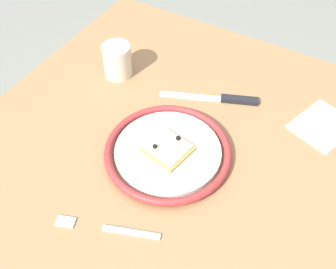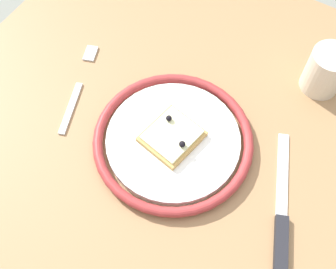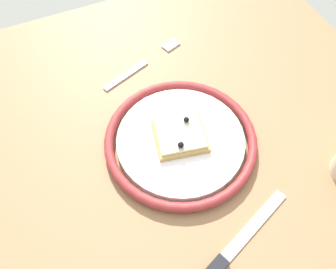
# 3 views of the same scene
# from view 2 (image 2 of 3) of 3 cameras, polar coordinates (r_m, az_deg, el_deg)

# --- Properties ---
(ground_plane) EXTENTS (6.00, 6.00, 0.00)m
(ground_plane) POSITION_cam_2_polar(r_m,az_deg,el_deg) (1.39, 1.09, -15.56)
(ground_plane) COLOR gray
(dining_table) EXTENTS (0.93, 0.91, 0.71)m
(dining_table) POSITION_cam_2_polar(r_m,az_deg,el_deg) (0.79, 1.86, -5.03)
(dining_table) COLOR #936D47
(dining_table) RESTS_ON ground_plane
(plate) EXTENTS (0.27, 0.27, 0.02)m
(plate) POSITION_cam_2_polar(r_m,az_deg,el_deg) (0.72, 0.69, -0.77)
(plate) COLOR white
(plate) RESTS_ON dining_table
(pizza_slice_near) EXTENTS (0.10, 0.10, 0.03)m
(pizza_slice_near) POSITION_cam_2_polar(r_m,az_deg,el_deg) (0.70, 0.54, -0.18)
(pizza_slice_near) COLOR tan
(pizza_slice_near) RESTS_ON plate
(knife) EXTENTS (0.11, 0.23, 0.01)m
(knife) POSITION_cam_2_polar(r_m,az_deg,el_deg) (0.69, 15.07, -11.60)
(knife) COLOR silver
(knife) RESTS_ON dining_table
(fork) EXTENTS (0.08, 0.19, 0.00)m
(fork) POSITION_cam_2_polar(r_m,az_deg,el_deg) (0.80, -11.98, 6.35)
(fork) COLOR #B8B8B8
(fork) RESTS_ON dining_table
(cup) EXTENTS (0.07, 0.07, 0.09)m
(cup) POSITION_cam_2_polar(r_m,az_deg,el_deg) (0.81, 20.50, 8.06)
(cup) COLOR beige
(cup) RESTS_ON dining_table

